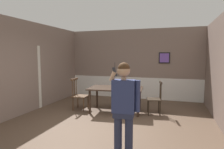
{
  "coord_description": "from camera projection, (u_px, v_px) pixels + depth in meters",
  "views": [
    {
      "loc": [
        1.6,
        -4.35,
        1.77
      ],
      "look_at": [
        0.33,
        -0.43,
        1.37
      ],
      "focal_mm": 30.9,
      "sensor_mm": 36.0,
      "label": 1
    }
  ],
  "objects": [
    {
      "name": "dining_table",
      "position": [
        116.0,
        91.0,
        6.05
      ],
      "size": [
        1.75,
        1.11,
        0.77
      ],
      "rotation": [
        0.0,
        0.0,
        0.1
      ],
      "color": "#38281E",
      "rests_on": "ground_plane"
    },
    {
      "name": "room_back_partition",
      "position": [
        134.0,
        65.0,
        7.99
      ],
      "size": [
        5.53,
        0.17,
        2.84
      ],
      "color": "gray",
      "rests_on": "ground_plane"
    },
    {
      "name": "ground_plane",
      "position": [
        105.0,
        127.0,
        4.79
      ],
      "size": [
        7.76,
        7.76,
        0.0
      ],
      "primitive_type": "plane",
      "color": "brown"
    },
    {
      "name": "chair_near_window",
      "position": [
        79.0,
        95.0,
        6.33
      ],
      "size": [
        0.49,
        0.49,
        1.03
      ],
      "rotation": [
        0.0,
        0.0,
        4.76
      ],
      "color": "#513823",
      "rests_on": "ground_plane"
    },
    {
      "name": "room_left_partition",
      "position": [
        14.0,
        68.0,
        5.5
      ],
      "size": [
        0.13,
        7.05,
        2.84
      ],
      "color": "gray",
      "rests_on": "ground_plane"
    },
    {
      "name": "person_figure",
      "position": [
        124.0,
        104.0,
        3.31
      ],
      "size": [
        0.55,
        0.24,
        1.66
      ],
      "rotation": [
        0.0,
        0.0,
        3.22
      ],
      "color": "#282E49",
      "rests_on": "ground_plane"
    },
    {
      "name": "chair_by_doorway",
      "position": [
        155.0,
        98.0,
        5.82
      ],
      "size": [
        0.49,
        0.49,
        1.0
      ],
      "rotation": [
        0.0,
        0.0,
        1.77
      ],
      "color": "#2D2319",
      "rests_on": "ground_plane"
    }
  ]
}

